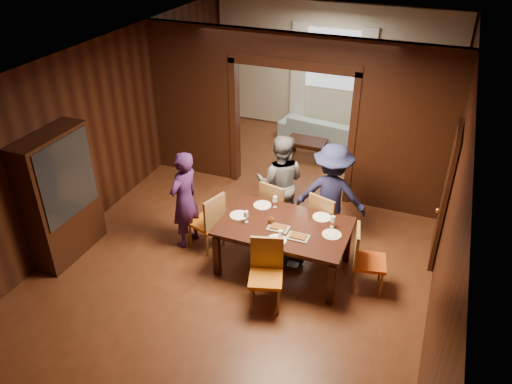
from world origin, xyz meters
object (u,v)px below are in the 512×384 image
at_px(chair_right, 370,260).
at_px(chair_near, 266,276).
at_px(person_navy, 331,195).
at_px(coffee_table, 306,149).
at_px(chair_far_r, 327,219).
at_px(person_purple, 185,200).
at_px(chair_far_l, 278,206).
at_px(person_grey, 280,183).
at_px(chair_left, 206,220).
at_px(dining_table, 284,247).
at_px(hutch, 61,197).
at_px(sofa, 324,130).

distance_m(chair_right, chair_near, 1.48).
height_order(person_navy, coffee_table, person_navy).
height_order(chair_far_r, chair_near, same).
xyz_separation_m(person_purple, chair_far_l, (1.23, 0.82, -0.31)).
bearing_deg(chair_near, chair_right, 18.20).
bearing_deg(chair_far_l, person_grey, -66.25).
relative_size(chair_left, chair_right, 1.00).
relative_size(dining_table, chair_right, 1.90).
height_order(coffee_table, hutch, hutch).
bearing_deg(chair_left, chair_near, 73.87).
bearing_deg(person_grey, chair_near, 91.14).
bearing_deg(hutch, person_grey, 34.15).
bearing_deg(chair_near, chair_far_r, 59.05).
bearing_deg(person_purple, dining_table, 100.46).
relative_size(dining_table, coffee_table, 2.31).
bearing_deg(dining_table, chair_near, -87.87).
xyz_separation_m(chair_far_l, hutch, (-2.79, -1.69, 0.52)).
height_order(person_navy, hutch, hutch).
bearing_deg(chair_right, sofa, 11.13).
bearing_deg(person_grey, chair_left, 35.72).
xyz_separation_m(dining_table, coffee_table, (-0.72, 3.60, -0.18)).
height_order(person_navy, chair_left, person_navy).
bearing_deg(person_navy, person_grey, -11.87).
relative_size(chair_left, chair_far_r, 1.00).
relative_size(person_grey, coffee_table, 2.06).
height_order(dining_table, chair_far_r, chair_far_r).
xyz_separation_m(sofa, chair_left, (-0.71, -4.45, 0.20)).
bearing_deg(hutch, coffee_table, 61.08).
distance_m(coffee_table, chair_left, 3.60).
bearing_deg(dining_table, chair_far_l, 114.45).
distance_m(dining_table, hutch, 3.35).
height_order(person_grey, sofa, person_grey).
distance_m(coffee_table, chair_near, 4.49).
bearing_deg(chair_far_l, coffee_table, -70.15).
xyz_separation_m(person_grey, sofa, (-0.16, 3.48, -0.53)).
bearing_deg(sofa, chair_far_r, 113.21).
xyz_separation_m(person_purple, person_grey, (1.20, 1.00, 0.02)).
xyz_separation_m(dining_table, hutch, (-3.18, -0.84, 0.62)).
bearing_deg(person_navy, chair_near, 71.43).
height_order(sofa, dining_table, dining_table).
xyz_separation_m(person_purple, coffee_table, (0.89, 3.57, -0.60)).
height_order(person_purple, chair_far_l, person_purple).
xyz_separation_m(chair_left, chair_far_l, (0.90, 0.79, 0.00)).
distance_m(person_grey, hutch, 3.34).
distance_m(chair_left, chair_right, 2.53).
xyz_separation_m(coffee_table, chair_far_r, (1.17, -2.81, 0.28)).
bearing_deg(coffee_table, chair_left, -99.02).
height_order(person_grey, chair_far_r, person_grey).
relative_size(person_navy, coffee_table, 2.10).
height_order(chair_near, hutch, hutch).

